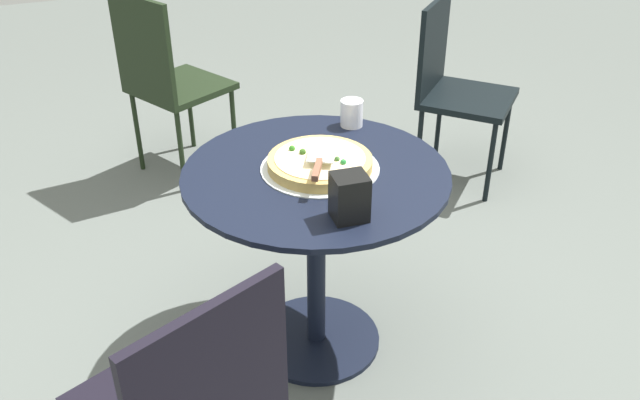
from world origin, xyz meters
TOP-DOWN VIEW (x-y plane):
  - ground_plane at (0.00, 0.00)m, footprint 10.00×10.00m
  - patio_table at (0.00, 0.00)m, footprint 0.81×0.81m
  - pizza_on_tray at (-0.02, -0.01)m, footprint 0.36×0.36m
  - pizza_server at (0.01, 0.06)m, footprint 0.14×0.21m
  - drinking_cup at (-0.23, -0.26)m, footprint 0.08×0.08m
  - napkin_dispenser at (0.01, 0.27)m, footprint 0.10×0.09m
  - patio_chair_near at (-1.03, -0.89)m, footprint 0.56×0.56m
  - patio_chair_far at (0.22, -1.39)m, footprint 0.54×0.54m

SIDE VIEW (x-z plane):
  - ground_plane at x=0.00m, z-range 0.00..0.00m
  - patio_chair_near at x=-1.03m, z-range 0.06..0.93m
  - patio_table at x=0.00m, z-range 0.16..0.84m
  - patio_chair_far at x=0.22m, z-range 0.07..0.97m
  - pizza_on_tray at x=-0.02m, z-range 0.67..0.73m
  - drinking_cup at x=-0.23m, z-range 0.68..0.77m
  - pizza_server at x=0.01m, z-range 0.74..0.75m
  - napkin_dispenser at x=0.01m, z-range 0.68..0.81m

